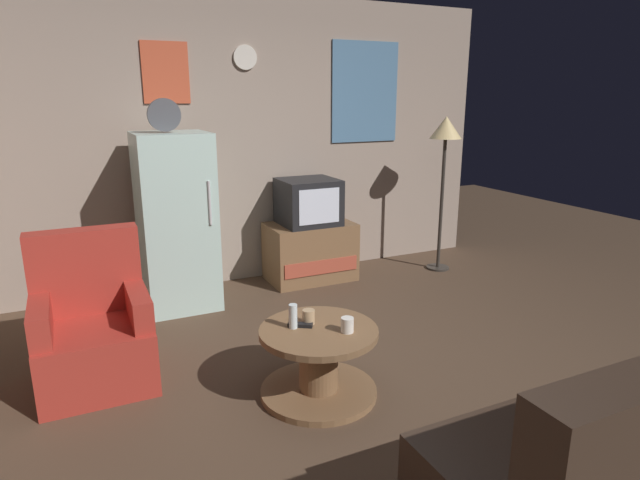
# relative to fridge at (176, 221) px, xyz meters

# --- Properties ---
(ground_plane) EXTENTS (12.00, 12.00, 0.00)m
(ground_plane) POSITION_rel_fridge_xyz_m (0.80, -1.95, -0.75)
(ground_plane) COLOR #4C3828
(wall_with_art) EXTENTS (5.20, 0.12, 2.70)m
(wall_with_art) POSITION_rel_fridge_xyz_m (0.81, 0.50, 0.60)
(wall_with_art) COLOR gray
(wall_with_art) RESTS_ON ground_plane
(fridge) EXTENTS (0.60, 0.62, 1.77)m
(fridge) POSITION_rel_fridge_xyz_m (0.00, 0.00, 0.00)
(fridge) COLOR silver
(fridge) RESTS_ON ground_plane
(tv_stand) EXTENTS (0.84, 0.53, 0.57)m
(tv_stand) POSITION_rel_fridge_xyz_m (1.31, 0.14, -0.47)
(tv_stand) COLOR brown
(tv_stand) RESTS_ON ground_plane
(crt_tv) EXTENTS (0.54, 0.51, 0.44)m
(crt_tv) POSITION_rel_fridge_xyz_m (1.29, 0.14, 0.04)
(crt_tv) COLOR black
(crt_tv) RESTS_ON tv_stand
(standing_lamp) EXTENTS (0.32, 0.32, 1.59)m
(standing_lamp) POSITION_rel_fridge_xyz_m (2.68, -0.14, 0.60)
(standing_lamp) COLOR #332D28
(standing_lamp) RESTS_ON ground_plane
(coffee_table) EXTENTS (0.72, 0.72, 0.44)m
(coffee_table) POSITION_rel_fridge_xyz_m (0.46, -1.85, -0.54)
(coffee_table) COLOR brown
(coffee_table) RESTS_ON ground_plane
(wine_glass) EXTENTS (0.05, 0.05, 0.15)m
(wine_glass) POSITION_rel_fridge_xyz_m (0.33, -1.77, -0.24)
(wine_glass) COLOR silver
(wine_glass) RESTS_ON coffee_table
(mug_ceramic_white) EXTENTS (0.08, 0.08, 0.09)m
(mug_ceramic_white) POSITION_rel_fridge_xyz_m (0.60, -1.96, -0.27)
(mug_ceramic_white) COLOR silver
(mug_ceramic_white) RESTS_ON coffee_table
(mug_ceramic_tan) EXTENTS (0.08, 0.08, 0.09)m
(mug_ceramic_tan) POSITION_rel_fridge_xyz_m (0.44, -1.76, -0.27)
(mug_ceramic_tan) COLOR tan
(mug_ceramic_tan) RESTS_ON coffee_table
(remote_control) EXTENTS (0.15, 0.12, 0.02)m
(remote_control) POSITION_rel_fridge_xyz_m (0.38, -1.77, -0.31)
(remote_control) COLOR black
(remote_control) RESTS_ON coffee_table
(armchair) EXTENTS (0.68, 0.68, 0.96)m
(armchair) POSITION_rel_fridge_xyz_m (-0.76, -1.07, -0.42)
(armchair) COLOR #A52D23
(armchair) RESTS_ON ground_plane
(couch) EXTENTS (1.70, 0.80, 0.92)m
(couch) POSITION_rel_fridge_xyz_m (1.21, -3.36, -0.44)
(couch) COLOR #38281E
(couch) RESTS_ON ground_plane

